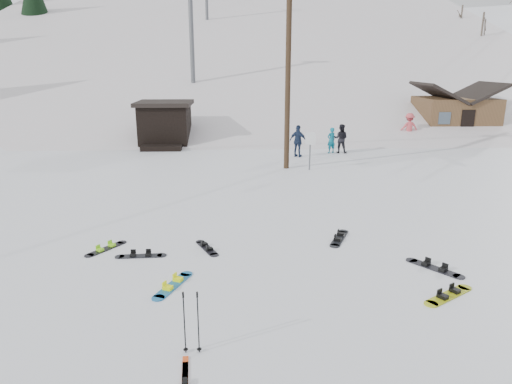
{
  "coord_description": "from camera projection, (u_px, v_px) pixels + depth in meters",
  "views": [
    {
      "loc": [
        -0.35,
        -8.13,
        5.05
      ],
      "look_at": [
        0.14,
        4.74,
        1.4
      ],
      "focal_mm": 32.0,
      "sensor_mm": 36.0,
      "label": 1
    }
  ],
  "objects": [
    {
      "name": "ground",
      "position": [
        258.0,
        322.0,
        9.21
      ],
      "size": [
        200.0,
        200.0,
        0.0
      ],
      "primitive_type": "plane",
      "color": "white",
      "rests_on": "ground"
    },
    {
      "name": "utility_pole",
      "position": [
        288.0,
        71.0,
        21.47
      ],
      "size": [
        2.0,
        0.26,
        9.0
      ],
      "color": "#3A2819",
      "rests_on": "ground"
    },
    {
      "name": "trail_sign",
      "position": [
        310.0,
        144.0,
        22.03
      ],
      "size": [
        0.5,
        0.09,
        1.85
      ],
      "color": "#595B60",
      "rests_on": "ground"
    },
    {
      "name": "lift_hut",
      "position": [
        165.0,
        124.0,
        28.79
      ],
      "size": [
        3.4,
        4.1,
        2.75
      ],
      "color": "black",
      "rests_on": "ground"
    },
    {
      "name": "treeline_crest",
      "position": [
        240.0,
        89.0,
        91.89
      ],
      "size": [
        50.0,
        6.0,
        10.0
      ],
      "primitive_type": null,
      "color": "black",
      "rests_on": "ski_slope"
    },
    {
      "name": "skier_dark",
      "position": [
        341.0,
        139.0,
        26.4
      ],
      "size": [
        0.98,
        0.87,
        1.66
      ],
      "primitive_type": "imported",
      "rotation": [
        0.0,
        0.0,
        2.79
      ],
      "color": "black",
      "rests_on": "ground"
    },
    {
      "name": "ski_poles",
      "position": [
        191.0,
        322.0,
        8.1
      ],
      "size": [
        0.33,
        0.09,
        1.21
      ],
      "color": "black",
      "rests_on": "ground"
    },
    {
      "name": "hero_snowboard",
      "position": [
        173.0,
        285.0,
        10.71
      ],
      "size": [
        0.79,
        1.47,
        0.11
      ],
      "rotation": [
        0.0,
        0.0,
        1.17
      ],
      "color": "#1A6BAA",
      "rests_on": "ground"
    },
    {
      "name": "cabin",
      "position": [
        454.0,
        115.0,
        32.42
      ],
      "size": [
        5.39,
        4.4,
        3.77
      ],
      "color": "brown",
      "rests_on": "ground"
    },
    {
      "name": "skier_teal",
      "position": [
        331.0,
        140.0,
        26.39
      ],
      "size": [
        0.64,
        0.55,
        1.48
      ],
      "primitive_type": "imported",
      "rotation": [
        0.0,
        0.0,
        3.58
      ],
      "color": "#0D6D87",
      "rests_on": "ground"
    },
    {
      "name": "lift_tower_near",
      "position": [
        191.0,
        26.0,
        35.76
      ],
      "size": [
        2.2,
        0.36,
        8.0
      ],
      "color": "#595B60",
      "rests_on": "ski_slope"
    },
    {
      "name": "board_scatter_a",
      "position": [
        141.0,
        256.0,
        12.35
      ],
      "size": [
        1.38,
        0.31,
        0.1
      ],
      "rotation": [
        0.0,
        0.0,
        0.04
      ],
      "color": "black",
      "rests_on": "ground"
    },
    {
      "name": "board_scatter_d",
      "position": [
        434.0,
        268.0,
        11.61
      ],
      "size": [
        1.1,
        1.29,
        0.11
      ],
      "rotation": [
        0.0,
        0.0,
        -0.89
      ],
      "color": "black",
      "rests_on": "ground"
    },
    {
      "name": "board_scatter_e",
      "position": [
        449.0,
        295.0,
        10.25
      ],
      "size": [
        1.39,
        1.01,
        0.11
      ],
      "rotation": [
        0.0,
        0.0,
        0.58
      ],
      "color": "#BEC916",
      "rests_on": "ground"
    },
    {
      "name": "skier_navy",
      "position": [
        298.0,
        141.0,
        25.24
      ],
      "size": [
        1.1,
        0.92,
        1.76
      ],
      "primitive_type": "imported",
      "rotation": [
        0.0,
        0.0,
        2.57
      ],
      "color": "#1C2946",
      "rests_on": "ground"
    },
    {
      "name": "board_scatter_f",
      "position": [
        339.0,
        238.0,
        13.59
      ],
      "size": [
        0.8,
        1.43,
        0.11
      ],
      "rotation": [
        0.0,
        0.0,
        1.15
      ],
      "color": "black",
      "rests_on": "ground"
    },
    {
      "name": "skier_pink",
      "position": [
        409.0,
        128.0,
        30.03
      ],
      "size": [
        1.24,
        0.74,
        1.89
      ],
      "primitive_type": "imported",
      "rotation": [
        0.0,
        0.0,
        3.17
      ],
      "color": "#CF4951",
      "rests_on": "ground"
    },
    {
      "name": "board_scatter_c",
      "position": [
        106.0,
        248.0,
        12.83
      ],
      "size": [
        0.92,
        1.18,
        0.1
      ],
      "rotation": [
        0.0,
        0.0,
        0.95
      ],
      "color": "black",
      "rests_on": "ground"
    },
    {
      "name": "ski_slope",
      "position": [
        242.0,
        186.0,
        65.36
      ],
      "size": [
        60.0,
        85.24,
        65.97
      ],
      "primitive_type": "cube",
      "rotation": [
        0.31,
        0.0,
        0.0
      ],
      "color": "silver",
      "rests_on": "ground"
    },
    {
      "name": "board_scatter_b",
      "position": [
        207.0,
        248.0,
        12.88
      ],
      "size": [
        0.71,
        1.22,
        0.09
      ],
      "rotation": [
        0.0,
        0.0,
        2.02
      ],
      "color": "black",
      "rests_on": "ground"
    }
  ]
}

